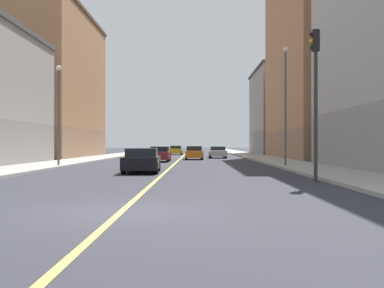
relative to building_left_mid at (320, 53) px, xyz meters
The scene contains 16 objects.
ground_plane 45.69m from the building_left_mid, 110.29° to the right, with size 400.00×400.00×0.00m, color #2E2D36.
sidewalk_left 15.10m from the building_left_mid, 129.69° to the left, with size 3.79×168.00×0.15m, color #9E9B93.
sidewalk_right 28.00m from the building_left_mid, 162.81° to the left, with size 3.79×168.00×0.15m, color #9E9B93.
lane_center_stripe 20.62m from the building_left_mid, 153.79° to the left, with size 0.16×154.00×0.01m, color #E5D14C.
building_left_mid is the anchor object (origin of this frame).
building_left_far 22.59m from the building_left_mid, 90.00° to the left, with size 9.03×18.10×13.19m.
building_right_midblock 30.99m from the building_left_mid, behind, with size 9.03×22.11×16.98m.
traffic_light_left_near 34.43m from the building_left_mid, 104.77° to the right, with size 0.40×0.32×6.40m.
street_lamp_left_near 22.64m from the building_left_mid, 110.43° to the right, with size 0.36×0.36×7.99m.
street_lamp_right_near 31.18m from the building_left_mid, 139.60° to the right, with size 0.36×0.36×6.88m.
car_orange 17.84m from the building_left_mid, 167.68° to the right, with size 1.88×4.26×1.38m.
car_silver 15.77m from the building_left_mid, 167.91° to the left, with size 1.99×4.34×1.32m.
car_yellow 28.20m from the building_left_mid, 129.88° to the left, with size 1.94×4.43×1.35m.
car_black 32.70m from the building_left_mid, 122.60° to the right, with size 2.08×4.58×1.36m.
car_green 25.54m from the building_left_mid, 127.69° to the left, with size 1.88×4.30×1.24m.
car_maroon 22.17m from the building_left_mid, 150.87° to the right, with size 1.80×4.42×1.38m.
Camera 1 is at (1.76, -11.25, 1.59)m, focal length 44.95 mm.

